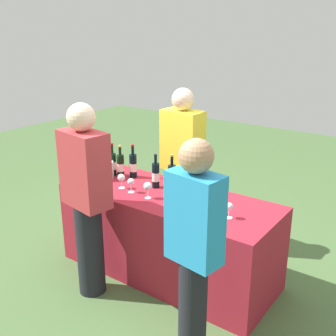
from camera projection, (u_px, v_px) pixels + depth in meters
name	position (u px, v px, depth m)	size (l,w,h in m)	color
ground_plane	(168.00, 272.00, 3.88)	(12.00, 12.00, 0.00)	#476638
tasting_table	(168.00, 235.00, 3.76)	(1.96, 0.76, 0.78)	maroon
wine_bottle_0	(113.00, 164.00, 4.08)	(0.07, 0.07, 0.32)	black
wine_bottle_1	(121.00, 166.00, 4.02)	(0.07, 0.07, 0.32)	black
wine_bottle_2	(133.00, 166.00, 4.01)	(0.07, 0.07, 0.33)	black
wine_bottle_3	(156.00, 175.00, 3.76)	(0.07, 0.07, 0.32)	black
wine_bottle_4	(172.00, 176.00, 3.78)	(0.07, 0.07, 0.31)	black
wine_bottle_5	(190.00, 183.00, 3.61)	(0.08, 0.08, 0.30)	black
wine_glass_0	(121.00, 178.00, 3.75)	(0.07, 0.07, 0.14)	silver
wine_glass_1	(131.00, 182.00, 3.66)	(0.06, 0.06, 0.13)	silver
wine_glass_2	(148.00, 187.00, 3.53)	(0.07, 0.07, 0.15)	silver
wine_glass_3	(195.00, 204.00, 3.23)	(0.07, 0.07, 0.13)	silver
wine_glass_4	(212.00, 203.00, 3.23)	(0.07, 0.07, 0.14)	silver
wine_glass_5	(229.00, 207.00, 3.17)	(0.06, 0.06, 0.13)	silver
ice_bucket	(103.00, 170.00, 4.01)	(0.20, 0.20, 0.16)	silver
server_pouring	(182.00, 163.00, 4.17)	(0.42, 0.25, 1.62)	brown
guest_0	(86.00, 196.00, 3.33)	(0.44, 0.29, 1.64)	black
guest_1	(194.00, 248.00, 2.59)	(0.37, 0.24, 1.57)	black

